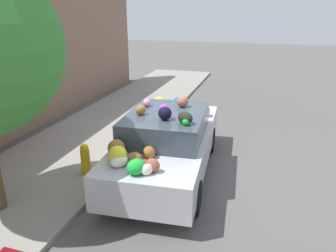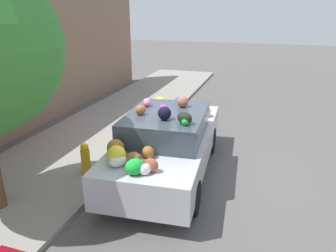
% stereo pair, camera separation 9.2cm
% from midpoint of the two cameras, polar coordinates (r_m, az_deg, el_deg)
% --- Properties ---
extents(ground_plane, '(60.00, 60.00, 0.00)m').
position_cam_midpoint_polar(ground_plane, '(7.57, 0.45, -8.16)').
color(ground_plane, '#565451').
extents(sidewalk_curb, '(24.00, 3.20, 0.10)m').
position_cam_midpoint_polar(sidewalk_curb, '(8.65, -16.98, -4.97)').
color(sidewalk_curb, gray).
rests_on(sidewalk_curb, ground).
extents(fire_hydrant, '(0.20, 0.20, 0.70)m').
position_cam_midpoint_polar(fire_hydrant, '(7.44, -13.83, -5.48)').
color(fire_hydrant, gold).
rests_on(fire_hydrant, sidewalk_curb).
extents(art_car, '(4.65, 2.10, 1.76)m').
position_cam_midpoint_polar(art_car, '(7.19, 0.21, -2.70)').
color(art_car, '#B7BABF').
rests_on(art_car, ground).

